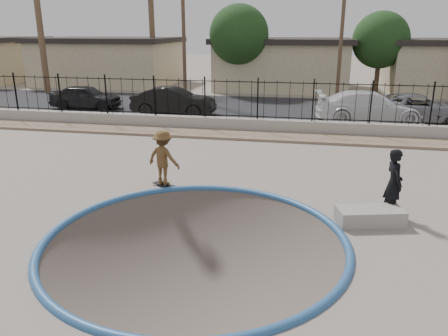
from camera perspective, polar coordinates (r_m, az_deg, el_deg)
ground at (r=22.55m, az=4.80°, el=2.99°), size 120.00×120.00×2.20m
bowl_pit at (r=10.12m, az=-3.77°, el=-9.47°), size 6.84×6.84×1.80m
coping_ring at (r=10.12m, az=-3.77°, el=-9.47°), size 7.04×7.04×0.20m
rock_strip at (r=19.57m, az=3.93°, el=4.22°), size 42.00×1.60×0.11m
retaining_wall at (r=20.58m, az=4.35°, el=5.58°), size 42.00×0.45×0.60m
fence at (r=20.36m, az=4.43°, el=8.88°), size 40.00×0.04×1.80m
street at (r=27.18m, az=6.10°, el=7.90°), size 90.00×8.00×0.04m
house_west at (r=40.23m, az=-14.80°, el=13.42°), size 11.60×8.60×3.90m
house_center at (r=36.35m, az=7.67°, el=13.43°), size 10.60×8.60×3.90m
palm_mid at (r=35.94m, az=-9.56°, el=20.82°), size 2.30×2.30×9.30m
utility_pole_left at (r=29.88m, az=-5.31°, el=17.84°), size 1.70×0.24×9.00m
utility_pole_mid at (r=28.72m, az=15.21°, el=17.84°), size 1.70×0.24×9.50m
street_tree_left at (r=33.12m, az=1.98°, el=17.00°), size 4.32×4.32×6.36m
street_tree_mid at (r=34.00m, az=19.79°, el=15.44°), size 3.96×3.96×5.83m
skater at (r=13.25m, az=-7.91°, el=0.95°), size 1.20×0.89×1.66m
skateboard at (r=13.49m, az=-7.77°, el=-2.18°), size 0.84×0.53×0.07m
videographer at (r=11.86m, az=21.29°, el=-1.85°), size 0.57×0.73×1.78m
concrete_ledge at (r=11.43m, az=18.50°, el=-6.00°), size 1.72×1.08×0.40m
car_a at (r=27.58m, az=-17.62°, el=8.85°), size 4.23×1.87×1.41m
car_b at (r=24.55m, az=-6.60°, el=8.66°), size 4.61×1.69×1.51m
car_c at (r=23.57m, az=18.53°, el=7.57°), size 5.63×2.76×1.58m
car_d at (r=24.43m, az=24.00°, el=7.15°), size 5.36×2.69×1.46m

